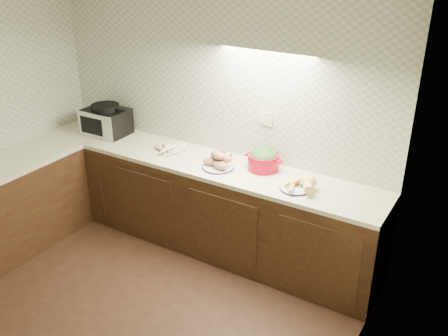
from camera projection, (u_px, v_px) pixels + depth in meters
The scene contains 8 objects.
room at pixel (66, 138), 3.23m from camera, with size 3.60×3.60×2.60m.
counter at pixel (88, 219), 4.58m from camera, with size 3.60×3.60×0.90m.
toaster_oven at pixel (106, 120), 5.24m from camera, with size 0.46×0.36×0.32m.
parsnip_pile at pixel (165, 149), 4.86m from camera, with size 0.41×0.38×0.07m.
sweet_potato_plate at pixel (219, 161), 4.52m from camera, with size 0.30×0.30×0.17m.
onion_bowl at pixel (225, 156), 4.68m from camera, with size 0.14×0.14×0.11m.
dutch_oven at pixel (263, 159), 4.47m from camera, with size 0.35×0.29×0.20m.
veg_plate at pixel (302, 185), 4.14m from camera, with size 0.33×0.33×0.12m.
Camera 1 is at (2.44, -2.03, 2.83)m, focal length 40.00 mm.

